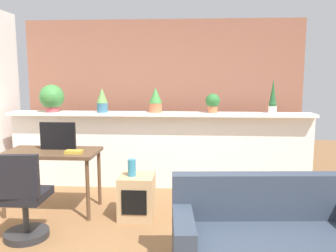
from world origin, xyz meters
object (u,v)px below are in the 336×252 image
potted_plant_3 (213,102)px  potted_plant_4 (273,99)px  potted_plant_0 (52,98)px  potted_plant_2 (156,100)px  couch (268,244)px  tv_monitor (58,136)px  vase_on_shelf (132,168)px  side_cube_shelf (137,196)px  office_chair (23,203)px  book_on_desk (74,152)px  desk (52,158)px  potted_plant_1 (102,100)px

potted_plant_3 → potted_plant_4: bearing=0.6°
potted_plant_0 → potted_plant_2: potted_plant_0 is taller
couch → potted_plant_2: bearing=117.1°
tv_monitor → vase_on_shelf: bearing=-13.1°
potted_plant_0 → couch: 3.60m
potted_plant_4 → side_cube_shelf: size_ratio=0.95×
office_chair → vase_on_shelf: office_chair is taller
potted_plant_4 → office_chair: potted_plant_4 is taller
potted_plant_3 → couch: (0.34, -2.25, -0.98)m
potted_plant_4 → book_on_desk: potted_plant_4 is taller
office_chair → couch: size_ratio=0.56×
tv_monitor → desk: bearing=-124.1°
potted_plant_4 → couch: bearing=-102.5°
potted_plant_2 → potted_plant_4: potted_plant_4 is taller
potted_plant_0 → tv_monitor: potted_plant_0 is taller
potted_plant_4 → vase_on_shelf: potted_plant_4 is taller
vase_on_shelf → couch: couch is taller
potted_plant_4 → book_on_desk: bearing=-155.5°
side_cube_shelf → potted_plant_2: bearing=84.4°
tv_monitor → side_cube_shelf: bearing=-11.6°
tv_monitor → couch: tv_monitor is taller
potted_plant_4 → side_cube_shelf: 2.35m
potted_plant_2 → side_cube_shelf: potted_plant_2 is taller
potted_plant_1 → potted_plant_3: bearing=2.1°
potted_plant_2 → vase_on_shelf: size_ratio=1.83×
office_chair → book_on_desk: (0.31, 0.65, 0.38)m
desk → potted_plant_0: bearing=110.4°
tv_monitor → couch: 2.69m
potted_plant_1 → couch: bearing=-48.9°
potted_plant_4 → potted_plant_0: bearing=-179.0°
potted_plant_4 → desk: potted_plant_4 is taller
office_chair → vase_on_shelf: size_ratio=4.68×
potted_plant_1 → book_on_desk: 1.19m
potted_plant_1 → book_on_desk: size_ratio=1.77×
desk → vase_on_shelf: bearing=-7.9°
potted_plant_1 → potted_plant_2: 0.76m
couch → tv_monitor: bearing=149.3°
tv_monitor → couch: size_ratio=0.27×
potted_plant_4 → potted_plant_1: bearing=-178.4°
potted_plant_1 → vase_on_shelf: (0.60, -1.08, -0.69)m
book_on_desk → potted_plant_3: bearing=34.2°
potted_plant_0 → book_on_desk: potted_plant_0 is taller
office_chair → potted_plant_1: bearing=77.4°
desk → book_on_desk: (0.31, -0.12, 0.10)m
potted_plant_0 → potted_plant_3: size_ratio=1.45×
side_cube_shelf → vase_on_shelf: 0.35m
vase_on_shelf → book_on_desk: 0.70m
potted_plant_0 → office_chair: bearing=-78.3°
potted_plant_0 → potted_plant_3: bearing=1.2°
tv_monitor → side_cube_shelf: 1.21m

